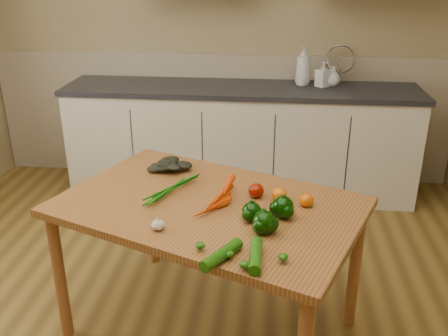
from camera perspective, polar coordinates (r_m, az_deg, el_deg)
room at (r=2.05m, az=-7.42°, el=5.66°), size 4.04×5.04×2.64m
counter_run at (r=4.17m, az=2.07°, el=3.39°), size 2.84×0.64×1.14m
table at (r=2.45m, az=-1.76°, el=-5.77°), size 1.66×1.38×0.76m
soap_bottle_a at (r=4.11m, az=9.06°, el=11.56°), size 0.17×0.17×0.32m
soap_bottle_b at (r=4.09m, az=11.25°, el=10.48°), size 0.13×0.13×0.20m
soap_bottle_c at (r=4.12m, az=12.33°, el=10.20°), size 0.17×0.17×0.16m
carrot_bunch at (r=2.42m, az=-2.20°, el=-2.92°), size 0.32×0.29×0.07m
leafy_greens at (r=2.76m, az=-6.21°, el=0.66°), size 0.20×0.18×0.10m
garlic_bulb at (r=2.19m, az=-7.56°, el=-6.47°), size 0.06×0.06×0.05m
pepper_a at (r=2.24m, az=3.19°, el=-5.00°), size 0.09×0.09×0.09m
pepper_b at (r=2.27m, az=6.74°, el=-4.47°), size 0.10×0.10×0.10m
pepper_c at (r=2.14m, az=4.61°, el=-6.22°), size 0.10×0.10×0.10m
tomato_a at (r=2.46m, az=3.70°, el=-2.58°), size 0.08×0.08×0.07m
tomato_b at (r=2.42m, az=6.37°, el=-3.06°), size 0.07×0.07×0.07m
tomato_c at (r=2.40m, az=9.37°, el=-3.64°), size 0.07×0.07×0.06m
zucchini_a at (r=1.97m, az=3.65°, el=-9.95°), size 0.05×0.21×0.05m
zucchini_b at (r=1.97m, az=-0.28°, el=-9.87°), size 0.16×0.21×0.05m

